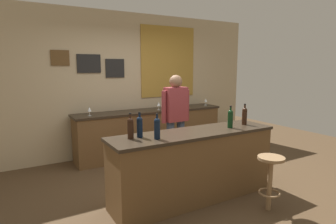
% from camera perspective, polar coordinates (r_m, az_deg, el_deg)
% --- Properties ---
extents(ground_plane, '(10.00, 10.00, 0.00)m').
position_cam_1_polar(ground_plane, '(4.30, 1.94, -14.93)').
color(ground_plane, '#4C3823').
extents(back_wall, '(6.00, 0.09, 2.80)m').
position_cam_1_polar(back_wall, '(5.76, -8.53, 5.76)').
color(back_wall, tan).
rests_on(back_wall, ground_plane).
extents(bar_counter, '(2.29, 0.60, 0.92)m').
position_cam_1_polar(bar_counter, '(3.82, 5.22, -10.68)').
color(bar_counter, brown).
rests_on(bar_counter, ground_plane).
extents(side_counter, '(3.05, 0.56, 0.90)m').
position_cam_1_polar(side_counter, '(5.71, -3.44, -4.02)').
color(side_counter, brown).
rests_on(side_counter, ground_plane).
extents(bartender, '(0.52, 0.21, 1.62)m').
position_cam_1_polar(bartender, '(4.67, 1.55, -0.90)').
color(bartender, '#384766').
rests_on(bartender, ground_plane).
extents(bar_stool, '(0.32, 0.32, 0.68)m').
position_cam_1_polar(bar_stool, '(3.73, 19.94, -11.72)').
color(bar_stool, olive).
rests_on(bar_stool, ground_plane).
extents(wine_bottle_a, '(0.07, 0.07, 0.31)m').
position_cam_1_polar(wine_bottle_a, '(3.31, -7.59, -3.08)').
color(wine_bottle_a, black).
rests_on(wine_bottle_a, bar_counter).
extents(wine_bottle_b, '(0.07, 0.07, 0.31)m').
position_cam_1_polar(wine_bottle_b, '(3.37, -5.74, -2.83)').
color(wine_bottle_b, black).
rests_on(wine_bottle_b, bar_counter).
extents(wine_bottle_c, '(0.07, 0.07, 0.31)m').
position_cam_1_polar(wine_bottle_c, '(3.27, -2.21, -3.16)').
color(wine_bottle_c, black).
rests_on(wine_bottle_c, bar_counter).
extents(wine_bottle_d, '(0.07, 0.07, 0.31)m').
position_cam_1_polar(wine_bottle_d, '(3.96, 12.47, -1.19)').
color(wine_bottle_d, black).
rests_on(wine_bottle_d, bar_counter).
extents(wine_bottle_e, '(0.07, 0.07, 0.31)m').
position_cam_1_polar(wine_bottle_e, '(4.23, 15.19, -0.65)').
color(wine_bottle_e, black).
rests_on(wine_bottle_e, bar_counter).
extents(wine_glass_a, '(0.07, 0.07, 0.16)m').
position_cam_1_polar(wine_glass_a, '(5.11, -15.59, 0.47)').
color(wine_glass_a, silver).
rests_on(wine_glass_a, side_counter).
extents(wine_glass_b, '(0.07, 0.07, 0.16)m').
position_cam_1_polar(wine_glass_b, '(5.61, -1.89, 1.57)').
color(wine_glass_b, silver).
rests_on(wine_glass_b, side_counter).
extents(wine_glass_c, '(0.07, 0.07, 0.16)m').
position_cam_1_polar(wine_glass_c, '(6.31, 7.63, 2.34)').
color(wine_glass_c, silver).
rests_on(wine_glass_c, side_counter).
extents(coffee_mug, '(0.13, 0.08, 0.09)m').
position_cam_1_polar(coffee_mug, '(5.77, 0.30, 1.16)').
color(coffee_mug, silver).
rests_on(coffee_mug, side_counter).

